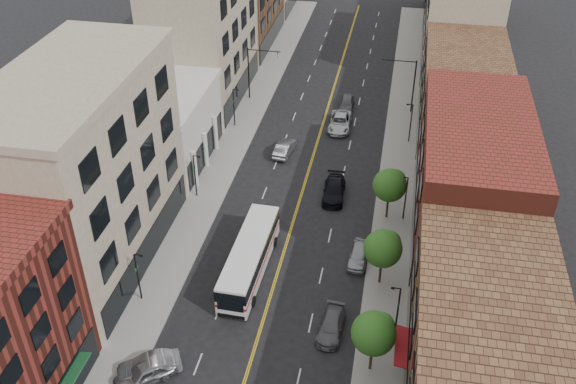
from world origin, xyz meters
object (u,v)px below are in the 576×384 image
Objects in this scene: car_angle_a at (145,373)px; car_lane_b at (340,122)px; car_parked_far at (359,255)px; car_lane_behind at (284,148)px; car_angle_b at (149,366)px; car_lane_a at (334,190)px; car_parked_mid at (331,326)px; city_bus at (250,257)px; car_lane_c at (347,103)px.

car_lane_b reaches higher than car_angle_a.
car_lane_behind reaches higher than car_parked_far.
car_lane_b reaches higher than car_lane_behind.
car_angle_b is at bearing -104.49° from car_lane_b.
car_lane_behind is at bearing 129.73° from car_lane_a.
car_lane_behind reaches higher than car_parked_mid.
car_angle_b is 34.25m from car_lane_behind.
car_angle_a reaches higher than car_angle_b.
car_lane_a is at bearing 113.13° from car_parked_far.
city_bus is 14.41m from car_angle_a.
car_parked_mid is 1.01× the size of car_lane_behind.
car_parked_far is 31.34m from car_lane_c.
car_lane_c reaches higher than car_parked_mid.
car_angle_a is 43.40m from car_lane_b.
car_parked_mid is at bearing -87.10° from car_lane_c.
city_bus is 21.29m from car_lane_behind.
city_bus is 2.11× the size of car_lane_b.
car_angle_b reaches higher than car_parked_mid.
car_parked_far is (1.34, 9.35, 0.07)m from car_parked_mid.
car_lane_c is at bearing 86.00° from car_lane_b.
city_bus is at bearing -156.99° from car_parked_far.
city_bus is 2.25× the size of car_lane_a.
car_angle_a is 1.00× the size of car_angle_b.
city_bus is 2.68× the size of car_lane_behind.
car_parked_mid is at bearing -34.05° from city_bus.
car_angle_a reaches higher than car_lane_behind.
car_angle_b is (0.06, 0.72, -0.02)m from car_angle_a.
car_lane_b is 1.31× the size of car_lane_c.
city_bus is 2.82× the size of car_parked_far.
car_parked_far is (14.54, 16.97, -0.07)m from car_angle_a.
city_bus is 34.83m from car_lane_c.
car_parked_far is 25.81m from car_lane_b.
car_angle_a is at bearing -146.82° from car_parked_mid.
car_lane_behind is 0.84× the size of car_lane_a.
car_angle_a is 15.24m from car_parked_mid.
car_lane_a is at bearing 67.45° from city_bus.
car_angle_b is 0.87× the size of car_lane_a.
car_parked_mid is at bearing -94.89° from car_parked_far.
city_bus reaches higher than car_parked_far.
car_lane_b reaches higher than car_angle_b.
car_angle_a reaches higher than car_parked_far.
car_lane_a is at bearing 138.46° from car_lane_behind.
car_lane_behind is at bearing 93.84° from city_bus.
car_lane_behind is 0.79× the size of car_lane_b.
car_lane_b is (9.65, 42.32, 0.00)m from car_angle_a.
car_parked_far is (14.47, 16.25, -0.04)m from car_angle_b.
city_bus reaches higher than car_lane_a.
car_lane_behind is at bearing 111.99° from car_parked_mid.
city_bus reaches higher than car_angle_a.
car_lane_a reaches higher than car_angle_b.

